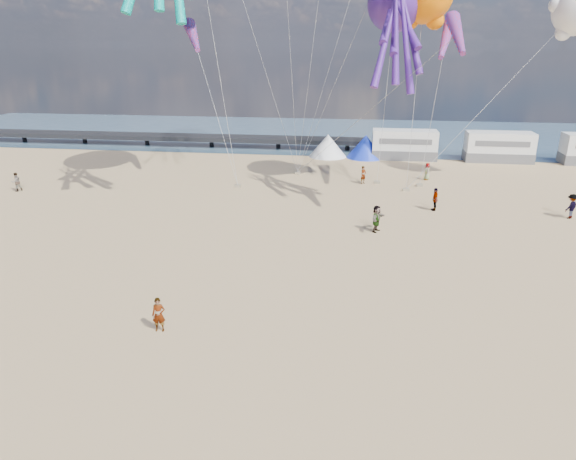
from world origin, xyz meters
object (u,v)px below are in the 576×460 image
at_px(beachgoer_2, 571,206).
at_px(beachgoer_4, 377,219).
at_px(sandbag_e, 298,173).
at_px(sandbag_c, 406,190).
at_px(windsock_right, 457,35).
at_px(tent_white, 328,145).
at_px(beachgoer_1, 16,182).
at_px(beachgoer_5, 363,175).
at_px(tent_blue, 366,146).
at_px(motorhome_0, 404,145).
at_px(windsock_left, 193,36).
at_px(motorhome_1, 499,147).
at_px(beachgoer_0, 427,171).
at_px(sandbag_b, 377,182).
at_px(beachgoer_3, 435,199).
at_px(standing_person, 159,315).
at_px(windsock_mid, 446,36).
at_px(sandbag_d, 419,185).
at_px(kite_octopus_purple, 395,4).
at_px(sandbag_a, 238,186).

relative_size(beachgoer_2, beachgoer_4, 0.99).
xyz_separation_m(beachgoer_4, sandbag_e, (-6.88, 14.81, -0.76)).
relative_size(sandbag_c, windsock_right, 0.12).
height_order(tent_white, beachgoer_1, tent_white).
bearing_deg(beachgoer_5, tent_blue, 41.61).
height_order(motorhome_0, windsock_left, windsock_left).
bearing_deg(windsock_right, motorhome_1, 65.37).
xyz_separation_m(beachgoer_0, sandbag_b, (-4.40, -1.90, -0.65)).
xyz_separation_m(beachgoer_0, beachgoer_5, (-5.61, -2.15, 0.01)).
relative_size(beachgoer_2, windsock_right, 0.40).
bearing_deg(beachgoer_3, beachgoer_1, -94.47).
relative_size(beachgoer_5, windsock_left, 0.26).
height_order(beachgoer_5, sandbag_e, beachgoer_5).
xyz_separation_m(tent_white, standing_person, (-4.63, -36.79, -0.45)).
xyz_separation_m(sandbag_b, windsock_mid, (4.19, -3.14, 11.79)).
relative_size(tent_blue, standing_person, 2.66).
relative_size(sandbag_d, windsock_left, 0.08).
height_order(motorhome_0, beachgoer_3, motorhome_0).
relative_size(sandbag_b, kite_octopus_purple, 0.05).
relative_size(sandbag_c, windsock_mid, 0.08).
bearing_deg(tent_white, motorhome_0, 0.00).
bearing_deg(beachgoer_5, sandbag_c, -75.79).
relative_size(motorhome_1, tent_blue, 1.65).
bearing_deg(motorhome_1, beachgoer_1, -157.45).
distance_m(motorhome_1, kite_octopus_purple, 21.85).
bearing_deg(sandbag_b, beachgoer_1, -167.40).
xyz_separation_m(motorhome_1, windsock_mid, (-8.30, -13.96, 10.40)).
relative_size(standing_person, sandbag_c, 3.01).
xyz_separation_m(windsock_left, windsock_right, (19.21, -10.50, -0.12)).
xyz_separation_m(motorhome_1, windsock_right, (-8.85, -21.90, 10.36)).
bearing_deg(beachgoer_0, windsock_mid, -11.30).
distance_m(sandbag_b, sandbag_c, 3.17).
distance_m(beachgoer_0, beachgoer_3, 9.15).
distance_m(tent_blue, sandbag_d, 12.29).
distance_m(tent_white, sandbag_d, 14.26).
relative_size(beachgoer_5, sandbag_d, 3.08).
bearing_deg(motorhome_0, sandbag_e, -140.71).
xyz_separation_m(beachgoer_5, sandbag_e, (-6.04, 2.68, -0.66)).
xyz_separation_m(standing_person, sandbag_d, (13.18, 25.43, -0.64)).
xyz_separation_m(standing_person, beachgoer_4, (9.27, 13.59, 0.12)).
bearing_deg(sandbag_d, beachgoer_2, -37.60).
xyz_separation_m(motorhome_1, sandbag_a, (-24.19, -13.70, -1.39)).
height_order(motorhome_1, beachgoer_5, motorhome_1).
bearing_deg(beachgoer_3, tent_white, -157.03).
height_order(windsock_left, windsock_mid, windsock_mid).
height_order(beachgoer_1, kite_octopus_purple, kite_octopus_purple).
bearing_deg(beachgoer_4, beachgoer_0, 5.48).
bearing_deg(tent_blue, sandbag_c, -75.63).
relative_size(beachgoer_1, sandbag_b, 3.10).
bearing_deg(beachgoer_0, sandbag_d, -28.11).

